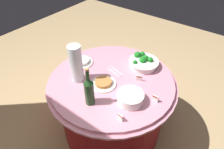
{
  "coord_description": "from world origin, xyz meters",
  "views": [
    {
      "loc": [
        -0.78,
        1.04,
        1.89
      ],
      "look_at": [
        0.0,
        0.0,
        0.79
      ],
      "focal_mm": 31.42,
      "sensor_mm": 36.0,
      "label": 1
    }
  ],
  "objects_px": {
    "wine_bottle": "(89,91)",
    "label_placard_front": "(155,98)",
    "food_plate_peanuts": "(103,83)",
    "label_placard_mid": "(120,117)",
    "food_plate_rice": "(81,62)",
    "label_placard_rear": "(139,78)",
    "plate_stack": "(130,98)",
    "serving_tongs": "(115,71)",
    "broccoli_bowl": "(143,62)",
    "decorative_fruit_vase": "(76,66)"
  },
  "relations": [
    {
      "from": "label_placard_front",
      "to": "food_plate_rice",
      "type": "bearing_deg",
      "value": -1.09
    },
    {
      "from": "serving_tongs",
      "to": "label_placard_mid",
      "type": "distance_m",
      "value": 0.54
    },
    {
      "from": "food_plate_rice",
      "to": "label_placard_front",
      "type": "relative_size",
      "value": 4.0
    },
    {
      "from": "food_plate_peanuts",
      "to": "label_placard_front",
      "type": "xyz_separation_m",
      "value": [
        -0.44,
        -0.09,
        0.01
      ]
    },
    {
      "from": "wine_bottle",
      "to": "food_plate_peanuts",
      "type": "height_order",
      "value": "wine_bottle"
    },
    {
      "from": "broccoli_bowl",
      "to": "label_placard_front",
      "type": "xyz_separation_m",
      "value": [
        -0.3,
        0.34,
        -0.01
      ]
    },
    {
      "from": "serving_tongs",
      "to": "label_placard_front",
      "type": "relative_size",
      "value": 3.04
    },
    {
      "from": "plate_stack",
      "to": "food_plate_rice",
      "type": "height_order",
      "value": "plate_stack"
    },
    {
      "from": "label_placard_mid",
      "to": "label_placard_rear",
      "type": "bearing_deg",
      "value": -76.27
    },
    {
      "from": "serving_tongs",
      "to": "food_plate_rice",
      "type": "height_order",
      "value": "food_plate_rice"
    },
    {
      "from": "serving_tongs",
      "to": "food_plate_rice",
      "type": "bearing_deg",
      "value": 14.89
    },
    {
      "from": "food_plate_peanuts",
      "to": "wine_bottle",
      "type": "bearing_deg",
      "value": 102.07
    },
    {
      "from": "wine_bottle",
      "to": "food_plate_rice",
      "type": "distance_m",
      "value": 0.54
    },
    {
      "from": "broccoli_bowl",
      "to": "label_placard_rear",
      "type": "relative_size",
      "value": 5.09
    },
    {
      "from": "broccoli_bowl",
      "to": "decorative_fruit_vase",
      "type": "distance_m",
      "value": 0.64
    },
    {
      "from": "decorative_fruit_vase",
      "to": "label_placard_front",
      "type": "xyz_separation_m",
      "value": [
        -0.66,
        -0.17,
        -0.12
      ]
    },
    {
      "from": "label_placard_front",
      "to": "label_placard_mid",
      "type": "relative_size",
      "value": 1.0
    },
    {
      "from": "broccoli_bowl",
      "to": "wine_bottle",
      "type": "xyz_separation_m",
      "value": [
        0.09,
        0.65,
        0.09
      ]
    },
    {
      "from": "serving_tongs",
      "to": "food_plate_peanuts",
      "type": "relative_size",
      "value": 0.76
    },
    {
      "from": "food_plate_peanuts",
      "to": "label_placard_front",
      "type": "relative_size",
      "value": 4.0
    },
    {
      "from": "broccoli_bowl",
      "to": "decorative_fruit_vase",
      "type": "xyz_separation_m",
      "value": [
        0.36,
        0.51,
        0.11
      ]
    },
    {
      "from": "wine_bottle",
      "to": "label_placard_mid",
      "type": "relative_size",
      "value": 6.11
    },
    {
      "from": "food_plate_rice",
      "to": "label_placard_front",
      "type": "xyz_separation_m",
      "value": [
        -0.81,
        0.02,
        0.01
      ]
    },
    {
      "from": "serving_tongs",
      "to": "label_placard_mid",
      "type": "height_order",
      "value": "label_placard_mid"
    },
    {
      "from": "plate_stack",
      "to": "decorative_fruit_vase",
      "type": "xyz_separation_m",
      "value": [
        0.51,
        0.05,
        0.11
      ]
    },
    {
      "from": "food_plate_rice",
      "to": "label_placard_mid",
      "type": "relative_size",
      "value": 4.0
    },
    {
      "from": "broccoli_bowl",
      "to": "food_plate_rice",
      "type": "distance_m",
      "value": 0.6
    },
    {
      "from": "plate_stack",
      "to": "decorative_fruit_vase",
      "type": "bearing_deg",
      "value": 6.04
    },
    {
      "from": "food_plate_peanuts",
      "to": "plate_stack",
      "type": "bearing_deg",
      "value": 174.98
    },
    {
      "from": "broccoli_bowl",
      "to": "label_placard_mid",
      "type": "xyz_separation_m",
      "value": [
        -0.19,
        0.65,
        -0.01
      ]
    },
    {
      "from": "wine_bottle",
      "to": "plate_stack",
      "type": "bearing_deg",
      "value": -140.96
    },
    {
      "from": "plate_stack",
      "to": "food_plate_peanuts",
      "type": "height_order",
      "value": "plate_stack"
    },
    {
      "from": "wine_bottle",
      "to": "food_plate_rice",
      "type": "bearing_deg",
      "value": -38.83
    },
    {
      "from": "decorative_fruit_vase",
      "to": "label_placard_rear",
      "type": "height_order",
      "value": "decorative_fruit_vase"
    },
    {
      "from": "decorative_fruit_vase",
      "to": "plate_stack",
      "type": "bearing_deg",
      "value": -173.96
    },
    {
      "from": "wine_bottle",
      "to": "label_placard_front",
      "type": "height_order",
      "value": "wine_bottle"
    },
    {
      "from": "food_plate_rice",
      "to": "label_placard_front",
      "type": "height_order",
      "value": "label_placard_front"
    },
    {
      "from": "food_plate_rice",
      "to": "label_placard_front",
      "type": "bearing_deg",
      "value": 178.91
    },
    {
      "from": "food_plate_rice",
      "to": "label_placard_rear",
      "type": "relative_size",
      "value": 4.0
    },
    {
      "from": "label_placard_front",
      "to": "label_placard_mid",
      "type": "bearing_deg",
      "value": 69.59
    },
    {
      "from": "plate_stack",
      "to": "serving_tongs",
      "type": "distance_m",
      "value": 0.39
    },
    {
      "from": "food_plate_peanuts",
      "to": "label_placard_mid",
      "type": "xyz_separation_m",
      "value": [
        -0.33,
        0.22,
        0.01
      ]
    },
    {
      "from": "broccoli_bowl",
      "to": "label_placard_front",
      "type": "distance_m",
      "value": 0.46
    },
    {
      "from": "label_placard_front",
      "to": "label_placard_rear",
      "type": "bearing_deg",
      "value": -30.44
    },
    {
      "from": "serving_tongs",
      "to": "label_placard_mid",
      "type": "relative_size",
      "value": 3.04
    },
    {
      "from": "decorative_fruit_vase",
      "to": "food_plate_rice",
      "type": "distance_m",
      "value": 0.27
    },
    {
      "from": "plate_stack",
      "to": "food_plate_rice",
      "type": "distance_m",
      "value": 0.67
    },
    {
      "from": "food_plate_rice",
      "to": "label_placard_mid",
      "type": "height_order",
      "value": "label_placard_mid"
    },
    {
      "from": "plate_stack",
      "to": "wine_bottle",
      "type": "bearing_deg",
      "value": 39.04
    },
    {
      "from": "decorative_fruit_vase",
      "to": "food_plate_rice",
      "type": "relative_size",
      "value": 1.55
    }
  ]
}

